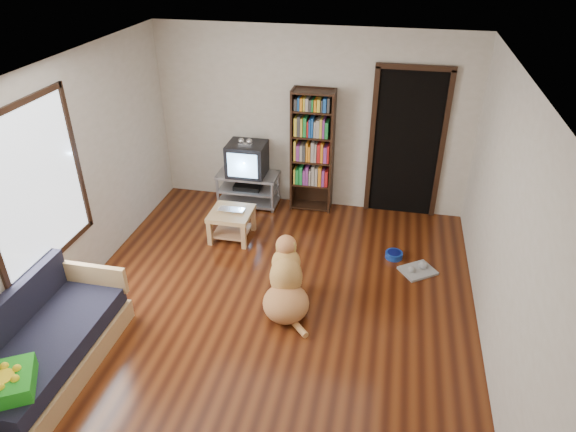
% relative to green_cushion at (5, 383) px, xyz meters
% --- Properties ---
extents(ground, '(5.00, 5.00, 0.00)m').
position_rel_green_cushion_xyz_m(ground, '(1.75, 2.00, -0.49)').
color(ground, '#5B280F').
rests_on(ground, ground).
extents(ceiling, '(5.00, 5.00, 0.00)m').
position_rel_green_cushion_xyz_m(ceiling, '(1.75, 2.00, 2.11)').
color(ceiling, white).
rests_on(ceiling, ground).
extents(wall_back, '(4.50, 0.00, 4.50)m').
position_rel_green_cushion_xyz_m(wall_back, '(1.75, 4.50, 0.81)').
color(wall_back, beige).
rests_on(wall_back, ground).
extents(wall_front, '(4.50, 0.00, 4.50)m').
position_rel_green_cushion_xyz_m(wall_front, '(1.75, -0.50, 0.81)').
color(wall_front, beige).
rests_on(wall_front, ground).
extents(wall_left, '(0.00, 5.00, 5.00)m').
position_rel_green_cushion_xyz_m(wall_left, '(-0.50, 2.00, 0.81)').
color(wall_left, beige).
rests_on(wall_left, ground).
extents(wall_right, '(0.00, 5.00, 5.00)m').
position_rel_green_cushion_xyz_m(wall_right, '(4.00, 2.00, 0.81)').
color(wall_right, beige).
rests_on(wall_right, ground).
extents(green_cushion, '(0.61, 0.61, 0.15)m').
position_rel_green_cushion_xyz_m(green_cushion, '(0.00, 0.00, 0.00)').
color(green_cushion, '#289A1C').
rests_on(green_cushion, sofa).
extents(laptop, '(0.35, 0.23, 0.03)m').
position_rel_green_cushion_xyz_m(laptop, '(0.89, 3.24, -0.08)').
color(laptop, silver).
rests_on(laptop, coffee_table).
extents(dog_bowl, '(0.22, 0.22, 0.08)m').
position_rel_green_cushion_xyz_m(dog_bowl, '(3.07, 3.22, -0.45)').
color(dog_bowl, navy).
rests_on(dog_bowl, ground).
extents(grey_rag, '(0.51, 0.49, 0.03)m').
position_rel_green_cushion_xyz_m(grey_rag, '(3.37, 2.97, -0.48)').
color(grey_rag, '#9C9C9C').
rests_on(grey_rag, ground).
extents(window, '(0.03, 1.46, 1.70)m').
position_rel_green_cushion_xyz_m(window, '(-0.48, 1.50, 1.01)').
color(window, white).
rests_on(window, wall_left).
extents(doorway, '(1.03, 0.05, 2.19)m').
position_rel_green_cushion_xyz_m(doorway, '(3.10, 4.48, 0.63)').
color(doorway, black).
rests_on(doorway, wall_back).
extents(tv_stand, '(0.90, 0.45, 0.50)m').
position_rel_green_cushion_xyz_m(tv_stand, '(0.85, 4.25, -0.22)').
color(tv_stand, '#99999E').
rests_on(tv_stand, ground).
extents(crt_tv, '(0.55, 0.52, 0.58)m').
position_rel_green_cushion_xyz_m(crt_tv, '(0.85, 4.27, 0.25)').
color(crt_tv, black).
rests_on(crt_tv, tv_stand).
extents(bookshelf, '(0.60, 0.30, 1.80)m').
position_rel_green_cushion_xyz_m(bookshelf, '(1.80, 4.34, 0.51)').
color(bookshelf, black).
rests_on(bookshelf, ground).
extents(sofa, '(0.80, 1.80, 0.80)m').
position_rel_green_cushion_xyz_m(sofa, '(-0.12, 0.61, -0.23)').
color(sofa, tan).
rests_on(sofa, ground).
extents(coffee_table, '(0.55, 0.55, 0.40)m').
position_rel_green_cushion_xyz_m(coffee_table, '(0.89, 3.27, -0.21)').
color(coffee_table, tan).
rests_on(coffee_table, ground).
extents(dog, '(0.61, 0.93, 0.82)m').
position_rel_green_cushion_xyz_m(dog, '(1.92, 2.00, -0.20)').
color(dog, '#B77646').
rests_on(dog, ground).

